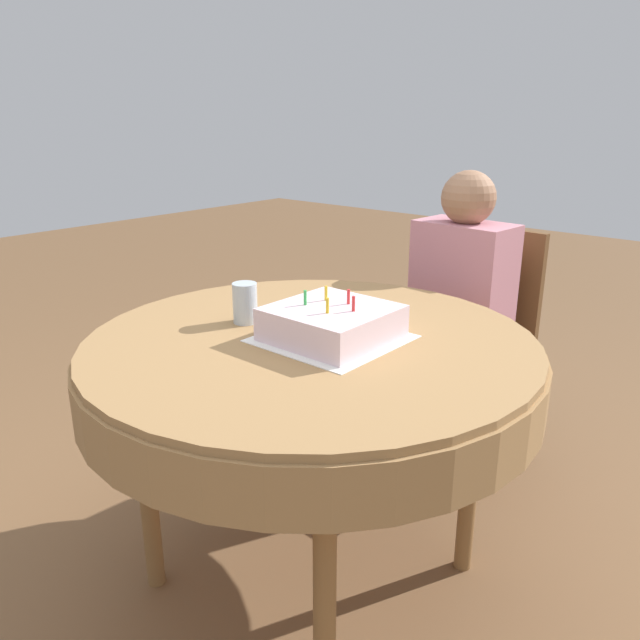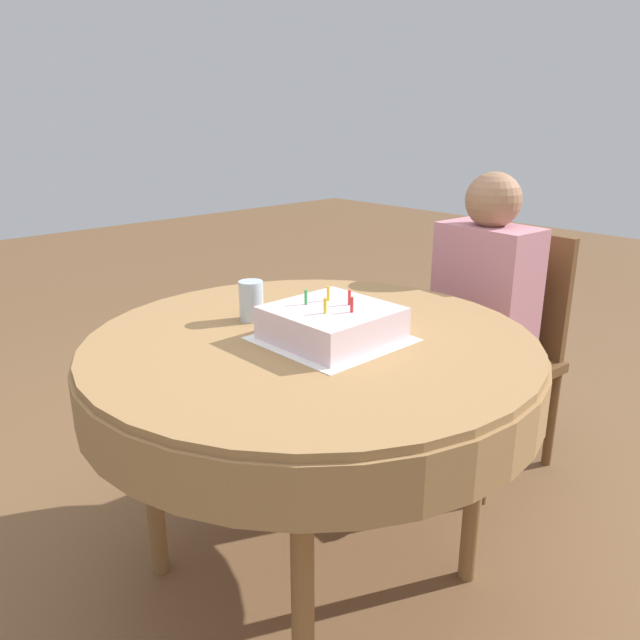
# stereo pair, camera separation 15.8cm
# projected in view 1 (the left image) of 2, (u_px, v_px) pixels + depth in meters

# --- Properties ---
(ground_plane) EXTENTS (12.00, 12.00, 0.00)m
(ground_plane) POSITION_uv_depth(u_px,v_px,m) (312.00, 573.00, 1.85)
(ground_plane) COLOR brown
(dining_table) EXTENTS (1.18, 1.18, 0.75)m
(dining_table) POSITION_uv_depth(u_px,v_px,m) (311.00, 368.00, 1.64)
(dining_table) COLOR #9E7547
(dining_table) RESTS_ON ground_plane
(chair) EXTENTS (0.49, 0.49, 0.88)m
(chair) POSITION_uv_depth(u_px,v_px,m) (469.00, 337.00, 2.41)
(chair) COLOR brown
(chair) RESTS_ON ground_plane
(person) EXTENTS (0.36, 0.31, 1.11)m
(person) POSITION_uv_depth(u_px,v_px,m) (458.00, 296.00, 2.28)
(person) COLOR #9E7051
(person) RESTS_ON ground_plane
(napkin) EXTENTS (0.33, 0.33, 0.00)m
(napkin) POSITION_uv_depth(u_px,v_px,m) (332.00, 339.00, 1.60)
(napkin) COLOR white
(napkin) RESTS_ON dining_table
(birthday_cake) EXTENTS (0.28, 0.28, 0.12)m
(birthday_cake) POSITION_uv_depth(u_px,v_px,m) (332.00, 323.00, 1.58)
(birthday_cake) COLOR silver
(birthday_cake) RESTS_ON dining_table
(drinking_glass) EXTENTS (0.07, 0.07, 0.11)m
(drinking_glass) POSITION_uv_depth(u_px,v_px,m) (245.00, 303.00, 1.71)
(drinking_glass) COLOR silver
(drinking_glass) RESTS_ON dining_table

